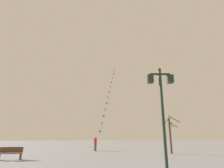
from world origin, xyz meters
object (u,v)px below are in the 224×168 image
(bare_tree, at_px, (170,134))
(park_bench, at_px, (11,153))
(kite_flyer, at_px, (95,143))
(twin_lantern_lamp_post, at_px, (162,98))
(kite_train, at_px, (108,98))

(bare_tree, xyz_separation_m, park_bench, (-13.52, -5.06, -1.49))
(park_bench, bearing_deg, kite_flyer, 45.19)
(twin_lantern_lamp_post, relative_size, park_bench, 2.93)
(twin_lantern_lamp_post, bearing_deg, bare_tree, 71.17)
(twin_lantern_lamp_post, xyz_separation_m, park_bench, (-9.74, 6.01, -2.91))
(twin_lantern_lamp_post, height_order, park_bench, twin_lantern_lamp_post)
(kite_train, bearing_deg, bare_tree, -59.73)
(kite_train, height_order, bare_tree, kite_train)
(kite_flyer, bearing_deg, kite_train, 0.27)
(kite_train, bearing_deg, kite_flyer, -101.09)
(twin_lantern_lamp_post, relative_size, bare_tree, 1.28)
(kite_train, height_order, park_bench, kite_train)
(bare_tree, bearing_deg, park_bench, -159.48)
(bare_tree, bearing_deg, twin_lantern_lamp_post, -108.83)
(twin_lantern_lamp_post, bearing_deg, kite_train, 97.18)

